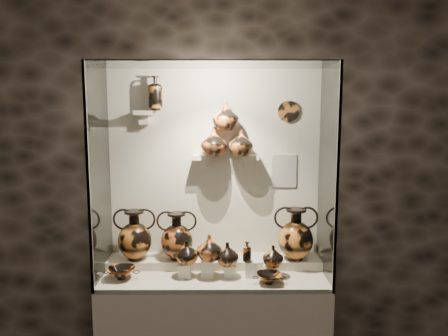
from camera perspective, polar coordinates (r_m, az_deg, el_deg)
The scene contains 36 objects.
wall_back at distance 3.54m, azimuth -1.24°, elevation -0.04°, with size 5.00×0.02×3.20m, color black.
plinth at distance 3.61m, azimuth -1.28°, elevation -20.00°, with size 1.70×0.60×0.80m, color beige.
front_tier at distance 3.44m, azimuth -1.30°, elevation -13.88°, with size 1.68×0.58×0.03m, color beige.
rear_tier at distance 3.59m, azimuth -1.25°, elevation -12.32°, with size 1.70×0.25×0.10m, color beige.
back_panel at distance 3.54m, azimuth -1.25°, elevation -0.05°, with size 1.70×0.03×1.60m, color beige.
glass_front at distance 2.94m, azimuth -1.46°, elevation -1.73°, with size 1.70×0.01×1.60m, color white.
glass_left at distance 3.35m, azimuth -15.96°, elevation -0.82°, with size 0.01×0.60×1.60m, color white.
glass_right at distance 3.32m, azimuth 13.41°, elevation -0.81°, with size 0.01×0.60×1.60m, color white.
glass_top at distance 3.20m, azimuth -1.39°, elevation 13.37°, with size 1.70×0.60×0.01m, color white.
frame_post_left at distance 3.08m, azimuth -17.30°, elevation -1.64°, with size 0.02×0.02×1.60m, color gray.
frame_post_right at distance 3.04m, azimuth 14.58°, elevation -1.64°, with size 0.02×0.02×1.60m, color gray.
pedestal_a at distance 3.38m, azimuth -5.15°, elevation -13.13°, with size 0.09×0.09×0.10m, color silver.
pedestal_b at distance 3.36m, azimuth -2.19°, elevation -12.93°, with size 0.09×0.09×0.13m, color silver.
pedestal_c at distance 3.37m, azimuth 0.78°, elevation -13.25°, with size 0.09×0.09×0.09m, color silver.
pedestal_d at distance 3.37m, azimuth 3.57°, elevation -12.98°, with size 0.09×0.09×0.12m, color silver.
pedestal_e at distance 3.39m, azimuth 5.99°, elevation -13.25°, with size 0.09×0.09×0.08m, color silver.
bracket_ul at distance 3.48m, azimuth -10.44°, elevation 7.11°, with size 0.14×0.12×0.04m, color beige.
bracket_ca at distance 3.46m, azimuth -2.93°, elevation 1.41°, with size 0.14×0.12×0.04m, color beige.
bracket_cb at distance 3.44m, azimuth 0.39°, elevation 4.73°, with size 0.10×0.12×0.04m, color beige.
bracket_cc at distance 3.46m, azimuth 3.37°, elevation 1.41°, with size 0.14×0.12×0.04m, color beige.
amphora_left at distance 3.53m, azimuth -11.59°, elevation -8.55°, with size 0.32×0.32×0.40m, color #B66223, non-canonical shape.
amphora_mid at distance 3.50m, azimuth -6.18°, elevation -8.80°, with size 0.30×0.30×0.38m, color #AF511E, non-canonical shape.
amphora_right at distance 3.51m, azimuth 9.35°, elevation -8.50°, with size 0.33×0.33×0.41m, color #B66223, non-canonical shape.
jug_a at distance 3.32m, azimuth -4.85°, elevation -10.93°, with size 0.17×0.17×0.18m, color #B66223.
jug_b at distance 3.29m, azimuth -1.92°, elevation -10.39°, with size 0.19×0.19×0.19m, color #AF511E.
jug_c at distance 3.31m, azimuth 0.44°, elevation -11.19°, with size 0.17×0.17×0.18m, color #B66223.
jug_e at distance 3.34m, azimuth 6.41°, elevation -11.35°, with size 0.15×0.15×0.16m, color #B66223.
lekythos_small at distance 3.30m, azimuth 3.02°, elevation -10.71°, with size 0.08×0.08×0.17m, color #AF511E, non-canonical shape.
kylix_left at distance 3.41m, azimuth -13.26°, elevation -13.08°, with size 0.26×0.22×0.11m, color #AF511E, non-canonical shape.
kylix_right at distance 3.26m, azimuth 5.90°, elevation -14.02°, with size 0.23×0.19×0.09m, color #B66223, non-canonical shape.
lekythos_tall at distance 3.45m, azimuth -8.95°, elevation 9.91°, with size 0.12×0.12×0.30m, color #B66223, non-canonical shape.
ovoid_vase_a at distance 3.39m, azimuth -1.35°, elevation 3.39°, with size 0.20×0.20×0.21m, color #AF511E.
ovoid_vase_b at distance 3.38m, azimuth 0.20°, elevation 6.78°, with size 0.20×0.20×0.21m, color #AF511E.
ovoid_vase_c at distance 3.40m, azimuth 2.20°, elevation 3.30°, with size 0.19×0.19×0.20m, color #AF511E.
wall_plate at distance 3.52m, azimuth 8.42°, elevation 7.32°, with size 0.17×0.17×0.02m, color #934F1C.
info_placard at distance 3.56m, azimuth 7.84°, elevation -0.38°, with size 0.20×0.01×0.27m, color beige.
Camera 1 is at (0.06, -1.01, 2.10)m, focal length 35.00 mm.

